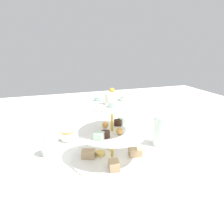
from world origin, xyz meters
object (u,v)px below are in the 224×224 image
at_px(water_glass_tall_right, 161,131).
at_px(water_glass_short_left, 50,145).
at_px(tiered_serving_stand, 112,138).
at_px(butter_knife_right, 107,130).
at_px(teacup_with_saucer, 67,136).
at_px(butter_knife_left, 180,197).

relative_size(water_glass_tall_right, water_glass_short_left, 1.57).
distance_m(tiered_serving_stand, butter_knife_right, 0.30).
relative_size(teacup_with_saucer, butter_knife_right, 0.53).
bearing_deg(water_glass_short_left, tiered_serving_stand, 152.45).
distance_m(water_glass_short_left, butter_knife_right, 0.34).
distance_m(tiered_serving_stand, water_glass_tall_right, 0.24).
xyz_separation_m(tiered_serving_stand, butter_knife_right, (-0.07, -0.28, -0.08)).
height_order(water_glass_tall_right, butter_knife_left, water_glass_tall_right).
distance_m(water_glass_tall_right, butter_knife_right, 0.29).
bearing_deg(butter_knife_left, water_glass_tall_right, 51.60).
bearing_deg(butter_knife_right, tiered_serving_stand, 101.29).
relative_size(water_glass_short_left, teacup_with_saucer, 0.90).
bearing_deg(butter_knife_left, teacup_with_saucer, 99.37).
bearing_deg(tiered_serving_stand, teacup_with_saucer, -58.64).
xyz_separation_m(water_glass_short_left, teacup_with_saucer, (-0.08, -0.10, -0.02)).
bearing_deg(teacup_with_saucer, butter_knife_left, 116.62).
height_order(teacup_with_saucer, butter_knife_right, teacup_with_saucer).
bearing_deg(butter_knife_right, water_glass_tall_right, 151.21).
height_order(butter_knife_left, butter_knife_right, same).
bearing_deg(butter_knife_left, water_glass_short_left, 113.25).
height_order(water_glass_short_left, butter_knife_right, water_glass_short_left).
bearing_deg(butter_knife_left, tiered_serving_stand, 95.26).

